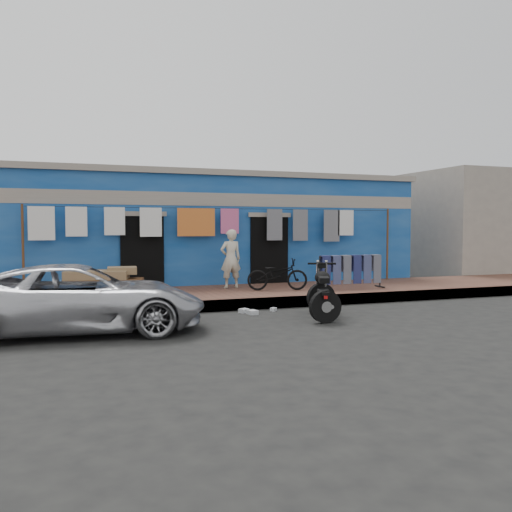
{
  "coord_description": "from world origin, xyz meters",
  "views": [
    {
      "loc": [
        -4.23,
        -9.53,
        1.79
      ],
      "look_at": [
        0.0,
        2.0,
        1.15
      ],
      "focal_mm": 38.0,
      "sensor_mm": 36.0,
      "label": 1
    }
  ],
  "objects": [
    {
      "name": "ground",
      "position": [
        0.0,
        0.0,
        0.0
      ],
      "size": [
        80.0,
        80.0,
        0.0
      ],
      "primitive_type": "plane",
      "color": "black",
      "rests_on": "ground"
    },
    {
      "name": "sidewalk",
      "position": [
        0.0,
        3.0,
        0.12
      ],
      "size": [
        28.0,
        3.0,
        0.25
      ],
      "primitive_type": "cube",
      "color": "brown",
      "rests_on": "ground"
    },
    {
      "name": "curb",
      "position": [
        0.0,
        1.55,
        0.12
      ],
      "size": [
        28.0,
        0.1,
        0.25
      ],
      "primitive_type": "cube",
      "color": "gray",
      "rests_on": "ground"
    },
    {
      "name": "building",
      "position": [
        -0.0,
        6.99,
        1.69
      ],
      "size": [
        12.2,
        5.2,
        3.36
      ],
      "color": "#0F4391",
      "rests_on": "ground"
    },
    {
      "name": "neighbor_right",
      "position": [
        11.0,
        7.0,
        1.9
      ],
      "size": [
        6.0,
        5.0,
        3.8
      ],
      "primitive_type": "cube",
      "color": "#9E9384",
      "rests_on": "ground"
    },
    {
      "name": "clothesline",
      "position": [
        -0.37,
        4.25,
        1.83
      ],
      "size": [
        10.06,
        0.06,
        2.1
      ],
      "color": "brown",
      "rests_on": "sidewalk"
    },
    {
      "name": "car",
      "position": [
        -3.89,
        0.11,
        0.61
      ],
      "size": [
        4.48,
        2.36,
        1.22
      ],
      "primitive_type": "imported",
      "rotation": [
        0.0,
        0.0,
        1.48
      ],
      "color": "#BCBCC1",
      "rests_on": "ground"
    },
    {
      "name": "seated_person",
      "position": [
        -0.1,
        3.62,
        1.0
      ],
      "size": [
        0.55,
        0.37,
        1.5
      ],
      "primitive_type": "imported",
      "rotation": [
        0.0,
        0.0,
        3.17
      ],
      "color": "beige",
      "rests_on": "sidewalk"
    },
    {
      "name": "bicycle",
      "position": [
        0.85,
        2.78,
        0.73
      ],
      "size": [
        1.56,
        0.89,
        0.95
      ],
      "primitive_type": "imported",
      "rotation": [
        0.0,
        0.0,
        1.31
      ],
      "color": "black",
      "rests_on": "sidewalk"
    },
    {
      "name": "motorcycle",
      "position": [
        0.73,
        0.11,
        0.53
      ],
      "size": [
        1.79,
        2.08,
        1.07
      ],
      "primitive_type": null,
      "rotation": [
        0.0,
        0.0,
        -0.41
      ],
      "color": "black",
      "rests_on": "ground"
    },
    {
      "name": "charpoy",
      "position": [
        -3.21,
        3.4,
        0.55
      ],
      "size": [
        2.17,
        1.65,
        0.6
      ],
      "primitive_type": null,
      "rotation": [
        0.0,
        0.0,
        -0.23
      ],
      "color": "brown",
      "rests_on": "sidewalk"
    },
    {
      "name": "jeans_rack",
      "position": [
        2.74,
        2.5,
        0.69
      ],
      "size": [
        1.84,
        0.42,
        0.88
      ],
      "primitive_type": null,
      "rotation": [
        0.0,
        0.0,
        -0.01
      ],
      "color": "black",
      "rests_on": "sidewalk"
    },
    {
      "name": "litter_a",
      "position": [
        -0.57,
        1.2,
        0.04
      ],
      "size": [
        0.24,
        0.22,
        0.09
      ],
      "primitive_type": "cube",
      "rotation": [
        0.0,
        0.0,
        0.47
      ],
      "color": "silver",
      "rests_on": "ground"
    },
    {
      "name": "litter_b",
      "position": [
        0.11,
        1.2,
        0.04
      ],
      "size": [
        0.18,
        0.18,
        0.07
      ],
      "primitive_type": "cube",
      "rotation": [
        0.0,
        0.0,
        0.78
      ],
      "color": "silver",
      "rests_on": "ground"
    },
    {
      "name": "litter_c",
      "position": [
        -0.47,
        0.93,
        0.04
      ],
      "size": [
        0.22,
        0.25,
        0.09
      ],
      "primitive_type": "cube",
      "rotation": [
        0.0,
        0.0,
        1.8
      ],
      "color": "silver",
      "rests_on": "ground"
    }
  ]
}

